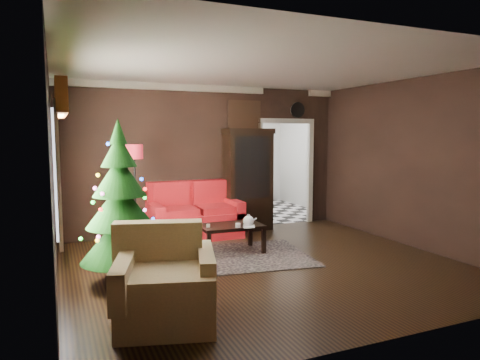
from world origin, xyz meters
name	(u,v)px	position (x,y,z in m)	size (l,w,h in m)	color
floor	(264,265)	(0.00, 0.00, 0.00)	(5.50, 5.50, 0.00)	black
ceiling	(266,67)	(0.00, 0.00, 2.80)	(5.50, 5.50, 0.00)	white
wall_back	(208,159)	(0.00, 2.50, 1.40)	(5.50, 5.50, 0.00)	black
wall_front	(391,189)	(0.00, -2.50, 1.40)	(5.50, 5.50, 0.00)	black
wall_left	(52,176)	(-2.75, 0.00, 1.40)	(5.50, 5.50, 0.00)	black
wall_right	(414,163)	(2.75, 0.00, 1.40)	(5.50, 5.50, 0.00)	black
doorway	(285,174)	(1.70, 2.50, 1.05)	(1.10, 0.10, 2.10)	beige
left_window	(56,170)	(-2.71, 0.20, 1.45)	(0.05, 1.60, 1.40)	white
valance	(60,101)	(-2.63, 0.20, 2.27)	(0.12, 2.10, 0.35)	#914419
kitchen_floor	(254,212)	(1.70, 4.00, 0.00)	(3.00, 3.00, 0.00)	white
kitchen_window	(232,141)	(1.70, 5.45, 1.70)	(0.70, 0.06, 0.70)	white
rug	(234,257)	(-0.24, 0.56, 0.01)	(2.26, 1.64, 0.01)	#2B2126
loveseat	(195,210)	(-0.40, 2.05, 0.50)	(1.70, 0.90, 1.00)	maroon
curio_cabinet	(248,182)	(0.75, 2.27, 0.95)	(0.90, 0.45, 1.90)	black
floor_lamp	(135,198)	(-1.52, 1.72, 0.83)	(0.30, 0.30, 1.77)	black
christmas_tree	(120,201)	(-1.99, 0.02, 1.05)	(1.00, 1.00, 1.91)	black
armchair	(166,278)	(-1.75, -1.34, 0.46)	(0.98, 0.98, 1.00)	tan
coffee_table	(231,238)	(-0.20, 0.81, 0.23)	(0.99, 0.59, 0.44)	#381C10
teapot	(248,221)	(0.00, 0.57, 0.55)	(0.19, 0.19, 0.18)	silver
cup_a	(208,226)	(-0.59, 0.76, 0.48)	(0.06, 0.06, 0.05)	silver
cup_b	(238,225)	(-0.17, 0.57, 0.49)	(0.08, 0.08, 0.07)	white
book	(243,219)	(-0.08, 0.57, 0.58)	(0.18, 0.02, 0.24)	#8B755B
wall_clock	(297,110)	(1.95, 2.45, 2.38)	(0.32, 0.32, 0.06)	white
painting	(244,115)	(0.75, 2.46, 2.25)	(0.62, 0.05, 0.52)	#A07B4A
kitchen_counter	(235,188)	(1.70, 5.20, 0.45)	(1.80, 0.60, 0.90)	white
kitchen_table	(248,199)	(1.40, 3.70, 0.38)	(0.70, 0.70, 0.75)	brown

